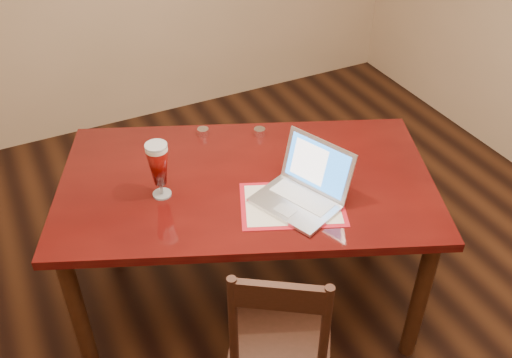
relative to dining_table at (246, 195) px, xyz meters
name	(u,v)px	position (x,y,z in m)	size (l,w,h in m)	color
ground	(289,335)	(0.08, -0.34, -0.74)	(5.00, 5.00, 0.00)	black
room_shell	(307,13)	(0.08, -0.34, 1.02)	(4.51, 5.01, 2.71)	tan
dining_table	(246,195)	(0.00, 0.00, 0.00)	(2.03, 1.61, 1.11)	#460B09
dining_chair	(280,346)	(-0.17, -0.67, -0.27)	(0.58, 0.57, 1.00)	black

